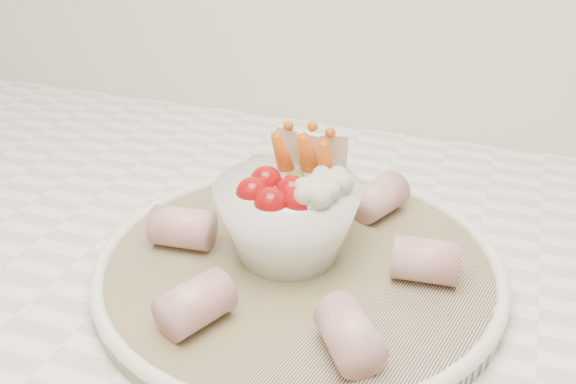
% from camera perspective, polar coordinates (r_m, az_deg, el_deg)
% --- Properties ---
extents(serving_platter, '(0.42, 0.42, 0.02)m').
position_cam_1_polar(serving_platter, '(0.56, 0.98, -6.50)').
color(serving_platter, navy).
rests_on(serving_platter, kitchen_counter).
extents(veggie_bowl, '(0.13, 0.13, 0.11)m').
position_cam_1_polar(veggie_bowl, '(0.55, 0.15, -1.95)').
color(veggie_bowl, white).
rests_on(veggie_bowl, serving_platter).
extents(cured_meat_rolls, '(0.27, 0.27, 0.04)m').
position_cam_1_polar(cured_meat_rolls, '(0.55, 1.00, -4.59)').
color(cured_meat_rolls, '#B6535E').
rests_on(cured_meat_rolls, serving_platter).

